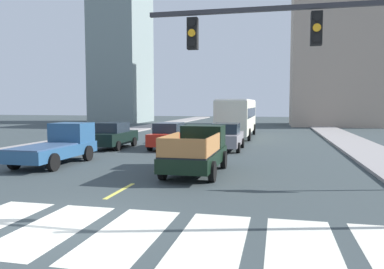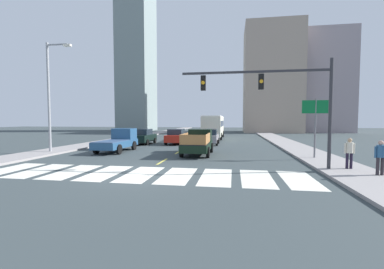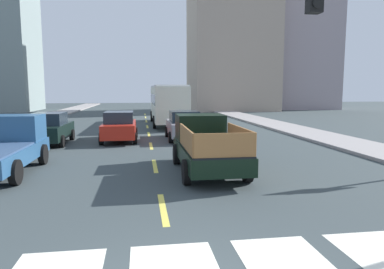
{
  "view_description": "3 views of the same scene",
  "coord_description": "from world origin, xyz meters",
  "px_view_note": "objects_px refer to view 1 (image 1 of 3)",
  "views": [
    {
      "loc": [
        5.2,
        -7.87,
        2.96
      ],
      "look_at": [
        -0.06,
        15.41,
        1.02
      ],
      "focal_mm": 35.49,
      "sensor_mm": 36.0,
      "label": 1
    },
    {
      "loc": [
        4.63,
        -12.35,
        2.77
      ],
      "look_at": [
        -0.24,
        17.86,
        1.0
      ],
      "focal_mm": 24.05,
      "sensor_mm": 36.0,
      "label": 2
    },
    {
      "loc": [
        -0.5,
        -4.4,
        2.92
      ],
      "look_at": [
        1.89,
        11.93,
        0.83
      ],
      "focal_mm": 32.69,
      "sensor_mm": 36.0,
      "label": 3
    }
  ],
  "objects_px": {
    "sedan_far": "(113,135)",
    "traffic_signal_gantry": "(360,55)",
    "pickup_dark": "(59,145)",
    "sedan_near_left": "(226,137)",
    "sedan_mid": "(169,136)",
    "pickup_stakebed": "(198,150)",
    "city_bus": "(238,115)"
  },
  "relations": [
    {
      "from": "sedan_far",
      "to": "traffic_signal_gantry",
      "type": "relative_size",
      "value": 0.54
    },
    {
      "from": "pickup_dark",
      "to": "sedan_near_left",
      "type": "distance_m",
      "value": 10.34
    },
    {
      "from": "sedan_mid",
      "to": "traffic_signal_gantry",
      "type": "distance_m",
      "value": 16.72
    },
    {
      "from": "pickup_stakebed",
      "to": "pickup_dark",
      "type": "height_order",
      "value": "same"
    },
    {
      "from": "pickup_stakebed",
      "to": "traffic_signal_gantry",
      "type": "height_order",
      "value": "traffic_signal_gantry"
    },
    {
      "from": "city_bus",
      "to": "sedan_near_left",
      "type": "bearing_deg",
      "value": -89.61
    },
    {
      "from": "pickup_stakebed",
      "to": "traffic_signal_gantry",
      "type": "relative_size",
      "value": 0.64
    },
    {
      "from": "sedan_mid",
      "to": "traffic_signal_gantry",
      "type": "relative_size",
      "value": 0.54
    },
    {
      "from": "city_bus",
      "to": "sedan_mid",
      "type": "xyz_separation_m",
      "value": [
        -3.5,
        -9.39,
        -1.09
      ]
    },
    {
      "from": "city_bus",
      "to": "traffic_signal_gantry",
      "type": "relative_size",
      "value": 1.34
    },
    {
      "from": "sedan_near_left",
      "to": "sedan_far",
      "type": "distance_m",
      "value": 7.5
    },
    {
      "from": "sedan_mid",
      "to": "sedan_far",
      "type": "xyz_separation_m",
      "value": [
        -3.71,
        -0.6,
        0.0
      ]
    },
    {
      "from": "sedan_mid",
      "to": "pickup_dark",
      "type": "bearing_deg",
      "value": -117.02
    },
    {
      "from": "sedan_near_left",
      "to": "traffic_signal_gantry",
      "type": "height_order",
      "value": "traffic_signal_gantry"
    },
    {
      "from": "sedan_near_left",
      "to": "sedan_far",
      "type": "xyz_separation_m",
      "value": [
        -7.47,
        -0.7,
        0.0
      ]
    },
    {
      "from": "sedan_mid",
      "to": "pickup_stakebed",
      "type": "bearing_deg",
      "value": -65.84
    },
    {
      "from": "sedan_far",
      "to": "pickup_stakebed",
      "type": "bearing_deg",
      "value": -47.77
    },
    {
      "from": "pickup_stakebed",
      "to": "sedan_near_left",
      "type": "relative_size",
      "value": 1.18
    },
    {
      "from": "traffic_signal_gantry",
      "to": "sedan_near_left",
      "type": "bearing_deg",
      "value": 110.4
    },
    {
      "from": "pickup_dark",
      "to": "city_bus",
      "type": "height_order",
      "value": "city_bus"
    },
    {
      "from": "sedan_far",
      "to": "city_bus",
      "type": "bearing_deg",
      "value": 51.58
    },
    {
      "from": "sedan_near_left",
      "to": "sedan_far",
      "type": "height_order",
      "value": "same"
    },
    {
      "from": "traffic_signal_gantry",
      "to": "sedan_mid",
      "type": "bearing_deg",
      "value": 122.93
    },
    {
      "from": "city_bus",
      "to": "sedan_mid",
      "type": "distance_m",
      "value": 10.08
    },
    {
      "from": "sedan_mid",
      "to": "traffic_signal_gantry",
      "type": "bearing_deg",
      "value": -57.21
    },
    {
      "from": "pickup_stakebed",
      "to": "city_bus",
      "type": "height_order",
      "value": "city_bus"
    },
    {
      "from": "pickup_dark",
      "to": "sedan_mid",
      "type": "bearing_deg",
      "value": 65.79
    },
    {
      "from": "sedan_near_left",
      "to": "sedan_mid",
      "type": "xyz_separation_m",
      "value": [
        -3.75,
        -0.1,
        0.0
      ]
    },
    {
      "from": "pickup_stakebed",
      "to": "sedan_far",
      "type": "xyz_separation_m",
      "value": [
        -7.29,
        7.34,
        -0.08
      ]
    },
    {
      "from": "pickup_dark",
      "to": "city_bus",
      "type": "xyz_separation_m",
      "value": [
        7.12,
        16.54,
        1.03
      ]
    },
    {
      "from": "pickup_stakebed",
      "to": "city_bus",
      "type": "xyz_separation_m",
      "value": [
        -0.08,
        17.33,
        1.02
      ]
    },
    {
      "from": "sedan_near_left",
      "to": "city_bus",
      "type": "bearing_deg",
      "value": 93.99
    }
  ]
}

